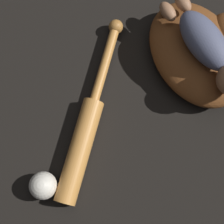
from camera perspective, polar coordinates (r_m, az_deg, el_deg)
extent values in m
plane|color=black|center=(1.19, 11.25, 9.48)|extent=(6.00, 6.00, 0.00)
ellipsoid|color=brown|center=(1.13, 12.78, 8.65)|extent=(0.42, 0.36, 0.10)
ellipsoid|color=#4C516B|center=(1.05, 13.90, 10.53)|extent=(0.21, 0.17, 0.08)
ellipsoid|color=#936647|center=(1.11, 10.76, 16.06)|extent=(0.07, 0.06, 0.04)
ellipsoid|color=#936647|center=(1.09, 8.49, 14.91)|extent=(0.07, 0.06, 0.04)
cylinder|color=#C6843D|center=(1.06, -4.97, -5.90)|extent=(0.30, 0.17, 0.06)
cylinder|color=#C6843D|center=(1.12, -1.05, 7.45)|extent=(0.24, 0.12, 0.03)
sphere|color=#A97034|center=(1.16, 0.59, 12.86)|extent=(0.04, 0.04, 0.04)
sphere|color=silver|center=(1.06, -10.46, -10.97)|extent=(0.08, 0.08, 0.08)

